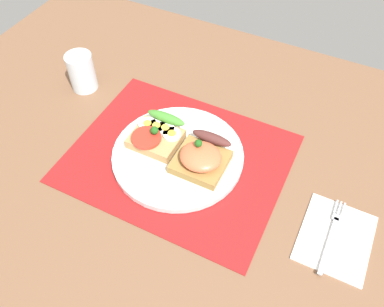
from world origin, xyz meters
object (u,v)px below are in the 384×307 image
Objects in this scene: plate at (178,155)px; sandwich_egg_tomato at (157,134)px; napkin at (336,237)px; fork at (332,233)px; sandwich_salmon at (202,157)px; drinking_glass at (82,72)px.

plate is 5.75cm from sandwich_egg_tomato.
fork reaches higher than napkin.
sandwich_salmon is at bearing -8.95° from sandwich_egg_tomato.
fork is (-0.78, 0.10, 0.46)cm from napkin.
plate is at bearing 173.77° from fork.
sandwich_egg_tomato is 0.95× the size of sandwich_salmon.
sandwich_salmon is at bearing 173.21° from napkin.
plate is 1.70× the size of fork.
napkin is (26.10, -3.11, -3.30)cm from sandwich_salmon.
drinking_glass reaches higher than fork.
fork is at bearing -11.94° from drinking_glass.
fork is (35.62, -4.62, -2.35)cm from sandwich_egg_tomato.
plate is 1.81× the size of napkin.
drinking_glass is (-28.36, 9.12, 3.29)cm from plate.
sandwich_salmon is 26.49cm from napkin.
sandwich_egg_tomato reaches higher than fork.
sandwich_egg_tomato is 36.81cm from napkin.
plate is 31.43cm from napkin.
plate is 2.57× the size of sandwich_egg_tomato.
plate is at bearing 176.39° from sandwich_salmon.
drinking_glass is at bearing 168.06° from fork.
plate is 30.64cm from fork.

